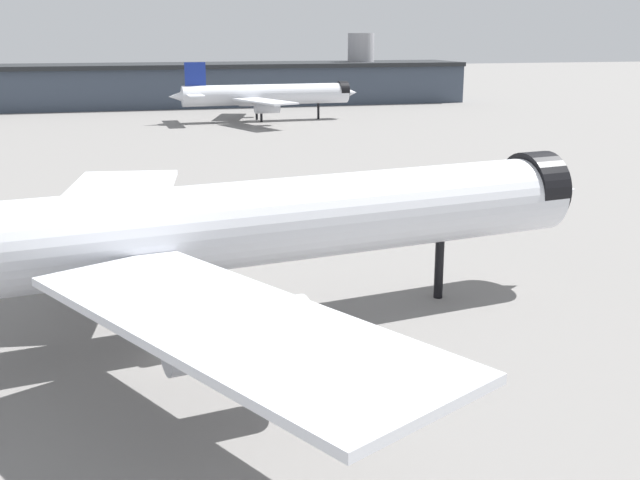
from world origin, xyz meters
The scene contains 4 objects.
ground centered at (0.00, 0.00, 0.00)m, with size 900.00×900.00×0.00m, color slate.
airliner_near_gate centered at (2.59, 3.14, 7.51)m, with size 62.84×56.85×17.05m.
airliner_far_taxiway centered at (34.82, 134.43, 6.12)m, with size 45.85×41.91×13.88m.
terminal_building centered at (-6.61, 180.71, 6.12)m, with size 223.40×28.87×20.36m.
Camera 1 is at (-4.42, -46.92, 20.25)m, focal length 43.13 mm.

